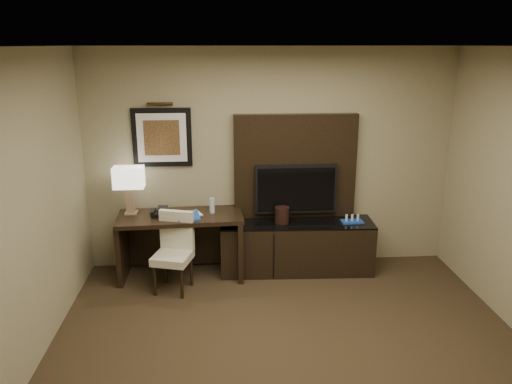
{
  "coord_description": "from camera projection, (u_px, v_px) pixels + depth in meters",
  "views": [
    {
      "loc": [
        -0.6,
        -3.46,
        2.72
      ],
      "look_at": [
        -0.23,
        1.8,
        1.15
      ],
      "focal_mm": 35.0,
      "sensor_mm": 36.0,
      "label": 1
    }
  ],
  "objects": [
    {
      "name": "book",
      "position": [
        186.0,
        207.0,
        5.81
      ],
      "size": [
        0.17,
        0.09,
        0.23
      ],
      "primitive_type": "imported",
      "rotation": [
        0.0,
        0.0,
        0.4
      ],
      "color": "#B2A18C",
      "rests_on": "desk"
    },
    {
      "name": "picture_light",
      "position": [
        160.0,
        104.0,
        5.78
      ],
      "size": [
        0.04,
        0.04,
        0.3
      ],
      "primitive_type": "cylinder",
      "color": "#3F2C14",
      "rests_on": "wall_back"
    },
    {
      "name": "ice_bucket",
      "position": [
        282.0,
        215.0,
        6.02
      ],
      "size": [
        0.18,
        0.18,
        0.2
      ],
      "primitive_type": "cylinder",
      "rotation": [
        0.0,
        0.0,
        0.03
      ],
      "color": "black",
      "rests_on": "credenza"
    },
    {
      "name": "desk",
      "position": [
        182.0,
        246.0,
        5.99
      ],
      "size": [
        1.49,
        0.71,
        0.78
      ],
      "primitive_type": "cube",
      "rotation": [
        0.0,
        0.0,
        0.06
      ],
      "color": "black",
      "rests_on": "floor"
    },
    {
      "name": "wall_back",
      "position": [
        270.0,
        160.0,
        6.13
      ],
      "size": [
        4.5,
        0.01,
        2.7
      ],
      "primitive_type": "cube",
      "color": "gray",
      "rests_on": "floor"
    },
    {
      "name": "desk_chair",
      "position": [
        172.0,
        257.0,
        5.62
      ],
      "size": [
        0.51,
        0.55,
        0.83
      ],
      "primitive_type": null,
      "rotation": [
        0.0,
        0.0,
        -0.28
      ],
      "color": "beige",
      "rests_on": "floor"
    },
    {
      "name": "water_bottle",
      "position": [
        212.0,
        205.0,
        5.93
      ],
      "size": [
        0.07,
        0.07,
        0.18
      ],
      "primitive_type": "cylinder",
      "rotation": [
        0.0,
        0.0,
        -0.2
      ],
      "color": "silver",
      "rests_on": "desk"
    },
    {
      "name": "minibar_tray",
      "position": [
        352.0,
        219.0,
        6.04
      ],
      "size": [
        0.27,
        0.17,
        0.09
      ],
      "primitive_type": null,
      "rotation": [
        0.0,
        0.0,
        0.04
      ],
      "color": "#1942A3",
      "rests_on": "credenza"
    },
    {
      "name": "tv_wall_panel",
      "position": [
        295.0,
        167.0,
        6.11
      ],
      "size": [
        1.5,
        0.12,
        1.3
      ],
      "primitive_type": "cube",
      "color": "black",
      "rests_on": "wall_back"
    },
    {
      "name": "credenza",
      "position": [
        297.0,
        246.0,
        6.16
      ],
      "size": [
        1.87,
        0.58,
        0.64
      ],
      "primitive_type": "cube",
      "rotation": [
        0.0,
        0.0,
        -0.04
      ],
      "color": "black",
      "rests_on": "floor"
    },
    {
      "name": "blue_folder",
      "position": [
        188.0,
        216.0,
        5.81
      ],
      "size": [
        0.3,
        0.38,
        0.02
      ],
      "primitive_type": "cube",
      "rotation": [
        0.0,
        0.0,
        0.15
      ],
      "color": "#18459C",
      "rests_on": "desk"
    },
    {
      "name": "tv",
      "position": [
        296.0,
        189.0,
        6.09
      ],
      "size": [
        1.0,
        0.08,
        0.6
      ],
      "primitive_type": "cube",
      "color": "black",
      "rests_on": "tv_wall_panel"
    },
    {
      "name": "artwork",
      "position": [
        162.0,
        137.0,
        5.93
      ],
      "size": [
        0.7,
        0.04,
        0.7
      ],
      "primitive_type": "cube",
      "color": "black",
      "rests_on": "wall_back"
    },
    {
      "name": "desk_phone",
      "position": [
        160.0,
        212.0,
        5.83
      ],
      "size": [
        0.2,
        0.18,
        0.09
      ],
      "primitive_type": null,
      "rotation": [
        0.0,
        0.0,
        -0.06
      ],
      "color": "black",
      "rests_on": "desk"
    },
    {
      "name": "ceiling",
      "position": [
        309.0,
        47.0,
        3.35
      ],
      "size": [
        4.5,
        5.0,
        0.01
      ],
      "primitive_type": "cube",
      "color": "silver",
      "rests_on": "wall_back"
    },
    {
      "name": "table_lamp",
      "position": [
        129.0,
        189.0,
        5.85
      ],
      "size": [
        0.41,
        0.28,
        0.6
      ],
      "primitive_type": null,
      "rotation": [
        0.0,
        0.0,
        0.22
      ],
      "color": "#94755C",
      "rests_on": "desk"
    }
  ]
}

